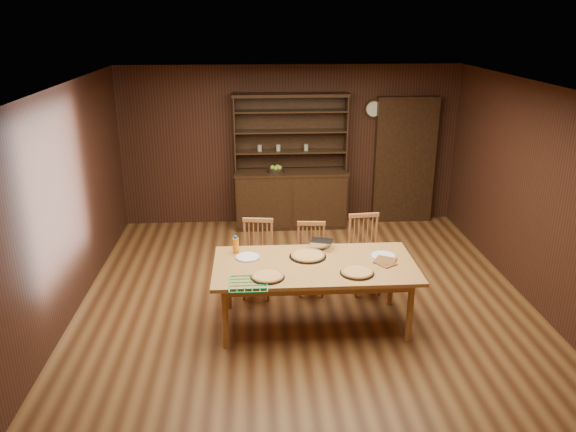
{
  "coord_description": "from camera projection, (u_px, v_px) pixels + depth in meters",
  "views": [
    {
      "loc": [
        -0.6,
        -6.03,
        3.34
      ],
      "look_at": [
        -0.19,
        0.4,
        1.01
      ],
      "focal_mm": 35.0,
      "sensor_mm": 36.0,
      "label": 1
    }
  ],
  "objects": [
    {
      "name": "plate_right",
      "position": [
        383.0,
        256.0,
        6.35
      ],
      "size": [
        0.29,
        0.29,
        0.02
      ],
      "color": "white",
      "rests_on": "dining_table"
    },
    {
      "name": "chair_right",
      "position": [
        364.0,
        251.0,
        7.08
      ],
      "size": [
        0.44,
        0.42,
        0.99
      ],
      "rotation": [
        0.0,
        0.0,
        0.09
      ],
      "color": "#B66E3E",
      "rests_on": "floor"
    },
    {
      "name": "dining_table",
      "position": [
        315.0,
        269.0,
        6.19
      ],
      "size": [
        2.23,
        1.11,
        0.75
      ],
      "color": "#BB8541",
      "rests_on": "floor"
    },
    {
      "name": "foil_dish",
      "position": [
        322.0,
        244.0,
        6.56
      ],
      "size": [
        0.29,
        0.24,
        0.1
      ],
      "primitive_type": "cube",
      "rotation": [
        0.0,
        0.0,
        -0.28
      ],
      "color": "silver",
      "rests_on": "dining_table"
    },
    {
      "name": "floor",
      "position": [
        306.0,
        305.0,
        6.83
      ],
      "size": [
        6.0,
        6.0,
        0.0
      ],
      "primitive_type": "plane",
      "color": "brown",
      "rests_on": "ground"
    },
    {
      "name": "pizza_left",
      "position": [
        268.0,
        276.0,
        5.84
      ],
      "size": [
        0.36,
        0.36,
        0.04
      ],
      "color": "black",
      "rests_on": "dining_table"
    },
    {
      "name": "wall_clock",
      "position": [
        374.0,
        109.0,
        9.04
      ],
      "size": [
        0.3,
        0.05,
        0.3
      ],
      "color": "#321E10",
      "rests_on": "room_shell"
    },
    {
      "name": "chair_center",
      "position": [
        311.0,
        256.0,
        7.04
      ],
      "size": [
        0.4,
        0.38,
        0.91
      ],
      "rotation": [
        0.0,
        0.0,
        -0.08
      ],
      "color": "#B66E3E",
      "rests_on": "floor"
    },
    {
      "name": "chair_left",
      "position": [
        258.0,
        255.0,
        6.97
      ],
      "size": [
        0.45,
        0.43,
        0.97
      ],
      "rotation": [
        0.0,
        0.0,
        -0.14
      ],
      "color": "#B66E3E",
      "rests_on": "floor"
    },
    {
      "name": "room_shell",
      "position": [
        307.0,
        181.0,
        6.3
      ],
      "size": [
        6.0,
        6.0,
        6.0
      ],
      "color": "silver",
      "rests_on": "floor"
    },
    {
      "name": "fruit_bowl",
      "position": [
        276.0,
        170.0,
        9.01
      ],
      "size": [
        0.26,
        0.26,
        0.12
      ],
      "color": "black",
      "rests_on": "china_hutch"
    },
    {
      "name": "pizza_right",
      "position": [
        357.0,
        272.0,
        5.94
      ],
      "size": [
        0.37,
        0.37,
        0.04
      ],
      "color": "black",
      "rests_on": "dining_table"
    },
    {
      "name": "china_hutch",
      "position": [
        291.0,
        191.0,
        9.22
      ],
      "size": [
        1.84,
        0.52,
        2.17
      ],
      "color": "#321E10",
      "rests_on": "floor"
    },
    {
      "name": "pot_holder_a",
      "position": [
        386.0,
        264.0,
        6.16
      ],
      "size": [
        0.25,
        0.25,
        0.01
      ],
      "primitive_type": "cube",
      "rotation": [
        0.0,
        0.0,
        0.57
      ],
      "color": "red",
      "rests_on": "dining_table"
    },
    {
      "name": "pizza_center",
      "position": [
        308.0,
        255.0,
        6.34
      ],
      "size": [
        0.42,
        0.42,
        0.04
      ],
      "color": "black",
      "rests_on": "dining_table"
    },
    {
      "name": "pot_holder_b",
      "position": [
        385.0,
        261.0,
        6.23
      ],
      "size": [
        0.3,
        0.3,
        0.02
      ],
      "primitive_type": "cube",
      "rotation": [
        0.0,
        0.0,
        -0.5
      ],
      "color": "red",
      "rests_on": "dining_table"
    },
    {
      "name": "plate_left",
      "position": [
        248.0,
        257.0,
        6.33
      ],
      "size": [
        0.28,
        0.28,
        0.02
      ],
      "color": "white",
      "rests_on": "dining_table"
    },
    {
      "name": "juice_bottle",
      "position": [
        236.0,
        245.0,
        6.43
      ],
      "size": [
        0.07,
        0.07,
        0.21
      ],
      "color": "orange",
      "rests_on": "dining_table"
    },
    {
      "name": "cooling_rack",
      "position": [
        248.0,
        283.0,
        5.71
      ],
      "size": [
        0.47,
        0.47,
        0.02
      ],
      "primitive_type": null,
      "rotation": [
        0.0,
        0.0,
        0.3
      ],
      "color": "#0EB85D",
      "rests_on": "dining_table"
    },
    {
      "name": "doorway",
      "position": [
        404.0,
        160.0,
        9.31
      ],
      "size": [
        1.0,
        0.18,
        2.1
      ],
      "primitive_type": "cube",
      "color": "#321E10",
      "rests_on": "floor"
    }
  ]
}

